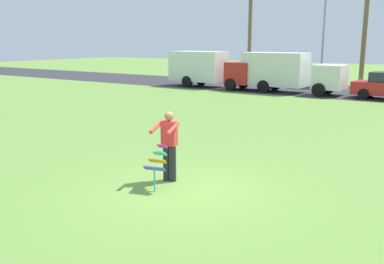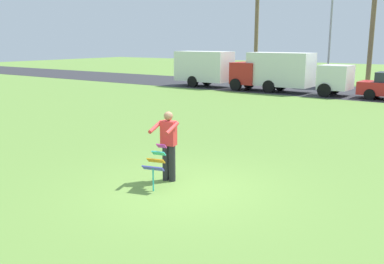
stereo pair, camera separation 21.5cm
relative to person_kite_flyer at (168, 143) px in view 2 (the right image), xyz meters
The scene contains 7 objects.
ground_plane 1.17m from the person_kite_flyer, 20.00° to the right, with size 120.00×120.00×0.00m, color olive.
road_strip 21.46m from the person_kite_flyer, 88.27° to the left, with size 120.00×8.00×0.01m, color #2D2D33.
person_kite_flyer is the anchor object (origin of this frame).
kite_held 0.70m from the person_kite_flyer, 79.18° to the right, with size 0.53×0.70×1.02m.
parked_truck_red_cab 21.74m from the person_kite_flyer, 118.89° to the left, with size 6.77×2.30×2.62m.
parked_truck_white_box 19.53m from the person_kite_flyer, 102.95° to the left, with size 6.74×2.22×2.62m.
streetlight_pole 26.82m from the person_kite_flyer, 99.09° to the left, with size 0.24×1.65×7.00m.
Camera 2 is at (5.50, -7.68, 3.38)m, focal length 39.73 mm.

